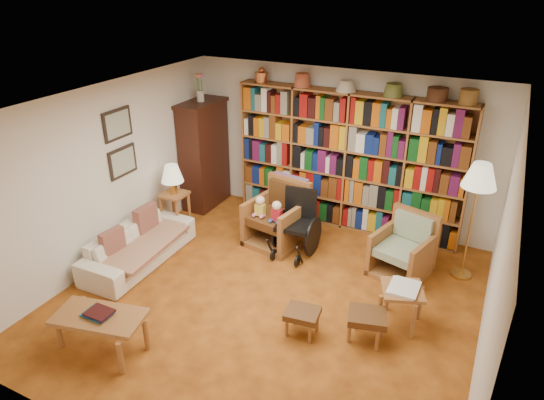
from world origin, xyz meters
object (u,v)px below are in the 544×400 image
Objects in this scene: footstool_a at (302,315)px; coffee_table at (100,320)px; sofa at (139,245)px; wheelchair at (297,224)px; armchair_leather at (279,216)px; armchair_sage at (403,250)px; side_table_papers at (402,294)px; floor_lamp at (480,180)px; footstool_b at (367,318)px; side_table_lamp at (175,204)px.

coffee_table reaches higher than footstool_a.
sofa is 2.29m from wheelchair.
sofa is 4.35× the size of footstool_a.
armchair_sage is at bearing -0.34° from armchair_leather.
wheelchair is 0.92× the size of coffee_table.
side_table_papers is at bearing 33.40° from coffee_table.
floor_lamp reaches higher than coffee_table.
armchair_leather is 1.91m from armchair_sage.
armchair_leather reaches higher than footstool_b.
footstool_b is 2.95m from coffee_table.
floor_lamp is 1.56× the size of coffee_table.
armchair_sage is 0.54× the size of floor_lamp.
armchair_sage reaches higher than sofa.
side_table_lamp reaches higher than footstool_a.
armchair_leather is at bearing -174.95° from floor_lamp.
side_table_lamp is 0.61× the size of coffee_table.
coffee_table is (-2.84, -1.87, -0.03)m from side_table_papers.
footstool_a is at bearing -26.25° from side_table_lamp.
wheelchair is at bearing 116.03° from footstool_a.
wheelchair is at bearing 136.56° from footstool_b.
coffee_table is (-0.70, -3.04, -0.01)m from armchair_leather.
coffee_table is at bearing -135.92° from floor_lamp.
armchair_leather is 1.10× the size of armchair_sage.
armchair_sage is 0.84× the size of coffee_table.
armchair_sage is 1.18m from side_table_papers.
side_table_lamp is at bearing -170.88° from floor_lamp.
armchair_leather is at bearing 179.66° from armchair_sage.
wheelchair is 1.84m from footstool_a.
floor_lamp is (2.68, 0.24, 1.03)m from armchair_leather.
footstool_b is at bearing -91.29° from armchair_sage.
footstool_b is (1.50, -1.42, -0.15)m from wheelchair.
side_table_papers is at bearing 34.88° from footstool_a.
wheelchair is at bearing -173.56° from armchair_sage.
footstool_a is at bearing -57.24° from armchair_leather.
floor_lamp is 2.81m from footstool_a.
side_table_lamp reaches higher than side_table_papers.
sofa is 3.72m from armchair_sage.
side_table_papers is at bearing -28.53° from armchair_leather.
armchair_leather is 2.44m from side_table_papers.
floor_lamp is at bearing 5.05° from armchair_leather.
footstool_b reaches higher than footstool_a.
side_table_lamp is 3.68m from footstool_b.
footstool_a is at bearing -111.73° from armchair_sage.
coffee_table reaches higher than footstool_b.
coffee_table is (-1.88, -1.20, 0.13)m from footstool_a.
armchair_sage is (3.52, 0.44, -0.13)m from side_table_lamp.
wheelchair is at bearing 150.99° from side_table_papers.
armchair_sage is 2.15× the size of footstool_a.
side_table_papers is at bearing -10.70° from side_table_lamp.
footstool_b is at bearing -121.72° from side_table_papers.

